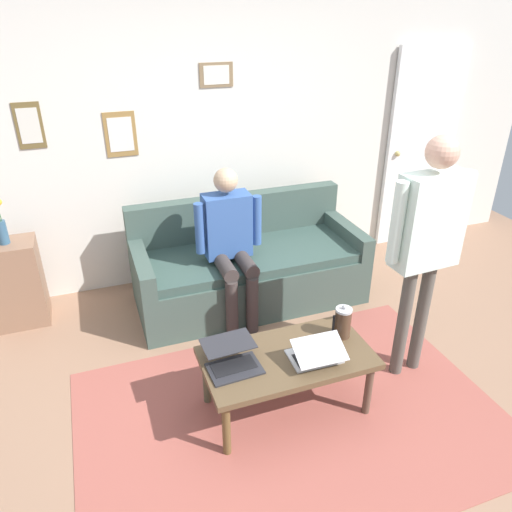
{
  "coord_description": "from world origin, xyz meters",
  "views": [
    {
      "loc": [
        1.07,
        2.05,
        2.39
      ],
      "look_at": [
        0.02,
        -0.82,
        0.8
      ],
      "focal_mm": 34.08,
      "sensor_mm": 36.0,
      "label": 1
    }
  ],
  "objects": [
    {
      "name": "ground_plane",
      "position": [
        0.0,
        0.0,
        0.0
      ],
      "size": [
        7.68,
        7.68,
        0.0
      ],
      "primitive_type": "plane",
      "color": "#966E55"
    },
    {
      "name": "area_rug",
      "position": [
        0.06,
        -0.05,
        0.0
      ],
      "size": [
        2.69,
        1.83,
        0.01
      ],
      "primitive_type": "cube",
      "color": "#A05146",
      "rests_on": "ground_plane"
    },
    {
      "name": "back_wall",
      "position": [
        0.0,
        -2.2,
        1.35
      ],
      "size": [
        7.04,
        0.11,
        2.7
      ],
      "color": "silver",
      "rests_on": "ground_plane"
    },
    {
      "name": "interior_door",
      "position": [
        -2.29,
        -2.11,
        1.02
      ],
      "size": [
        0.82,
        0.09,
        2.05
      ],
      "color": "white",
      "rests_on": "ground_plane"
    },
    {
      "name": "couch",
      "position": [
        -0.16,
        -1.53,
        0.31
      ],
      "size": [
        1.97,
        0.85,
        0.88
      ],
      "color": "#3F524A",
      "rests_on": "ground_plane"
    },
    {
      "name": "coffee_table",
      "position": [
        0.06,
        -0.15,
        0.38
      ],
      "size": [
        1.07,
        0.57,
        0.43
      ],
      "color": "brown",
      "rests_on": "ground_plane"
    },
    {
      "name": "laptop_left",
      "position": [
        -0.09,
        -0.05,
        0.47
      ],
      "size": [
        0.32,
        0.29,
        0.15
      ],
      "color": "silver",
      "rests_on": "coffee_table"
    },
    {
      "name": "laptop_center",
      "position": [
        0.41,
        -0.18,
        0.48
      ],
      "size": [
        0.33,
        0.34,
        0.12
      ],
      "color": "#28282D",
      "rests_on": "coffee_table"
    },
    {
      "name": "french_press",
      "position": [
        -0.36,
        -0.21,
        0.54
      ],
      "size": [
        0.13,
        0.11,
        0.24
      ],
      "color": "#4C3323",
      "rests_on": "coffee_table"
    },
    {
      "name": "side_shelf",
      "position": [
        1.74,
        -1.82,
        0.36
      ],
      "size": [
        0.42,
        0.32,
        0.73
      ],
      "color": "#8A644C",
      "rests_on": "ground_plane"
    },
    {
      "name": "flower_vase",
      "position": [
        1.74,
        -1.82,
        0.88
      ],
      "size": [
        0.09,
        0.09,
        0.41
      ],
      "color": "#325774",
      "rests_on": "side_shelf"
    },
    {
      "name": "person_standing",
      "position": [
        -0.91,
        -0.21,
        1.1
      ],
      "size": [
        0.6,
        0.22,
        1.72
      ],
      "color": "#535049",
      "rests_on": "ground_plane"
    },
    {
      "name": "person_seated",
      "position": [
        0.06,
        -1.31,
        0.73
      ],
      "size": [
        0.55,
        0.51,
        1.28
      ],
      "color": "#3B3330",
      "rests_on": "ground_plane"
    }
  ]
}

